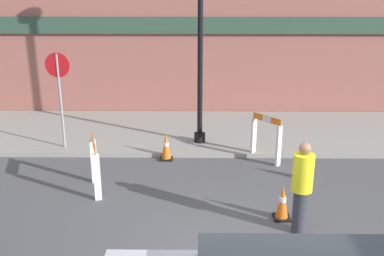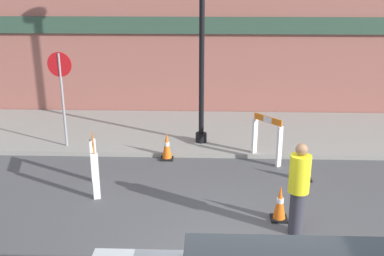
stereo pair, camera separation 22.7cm
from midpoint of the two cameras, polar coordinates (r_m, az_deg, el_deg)
The scene contains 9 objects.
sidewalk_slab at distance 12.63m, azimuth 3.83°, elevation -0.44°, with size 18.00×3.68×0.11m.
storefront_facade at distance 13.93m, azimuth 3.65°, elevation 12.72°, with size 18.00×0.22×5.50m.
stop_sign at distance 11.36m, azimuth -17.07°, elevation 5.23°, with size 0.60×0.06×2.37m.
barricade_0 at distance 10.65m, azimuth 8.78°, elevation -1.14°, with size 0.65×0.71×1.12m.
barricade_1 at distance 9.27m, azimuth -12.90°, elevation -4.42°, with size 0.38×0.89×1.11m.
traffic_cone_0 at distance 10.73m, azimuth -3.91°, elevation -2.37°, with size 0.30×0.30×0.68m.
traffic_cone_1 at distance 10.00m, azimuth 13.48°, elevation -4.99°, with size 0.30×0.30×0.51m.
traffic_cone_2 at distance 8.28m, azimuth 10.64°, elevation -9.29°, with size 0.30×0.30×0.67m.
person_worker at distance 7.70m, azimuth 12.96°, elevation -7.12°, with size 0.49×0.49×1.63m.
Camera 1 is at (-0.82, -5.60, 4.13)m, focal length 42.00 mm.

